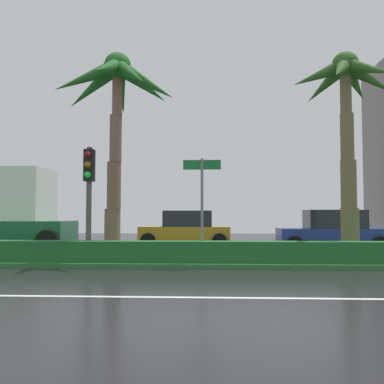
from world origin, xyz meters
TOP-DOWN VIEW (x-y plane):
  - ground_plane at (0.00, 9.00)m, footprint 90.00×42.00m
  - near_lane_divider_stripe at (0.00, 2.00)m, footprint 81.00×0.14m
  - median_strip at (0.00, 8.00)m, footprint 85.50×4.00m
  - median_hedge at (0.00, 6.60)m, footprint 76.50×0.70m
  - palm_tree_mid_left at (-4.03, 8.09)m, footprint 4.15×4.29m
  - palm_tree_centre_left at (3.66, 8.69)m, footprint 3.64×3.40m
  - traffic_signal_median_left at (-4.58, 6.82)m, footprint 0.28×0.43m
  - street_name_sign at (-1.18, 6.60)m, footprint 1.10×0.08m
  - car_in_traffic_leading at (-2.17, 14.89)m, footprint 4.30×2.02m
  - car_in_traffic_second at (4.06, 12.25)m, footprint 4.30×2.02m

SIDE VIEW (x-z plane):
  - ground_plane at x=0.00m, z-range -0.10..0.00m
  - near_lane_divider_stripe at x=0.00m, z-range 0.00..0.01m
  - median_strip at x=0.00m, z-range 0.00..0.15m
  - median_hedge at x=0.00m, z-range 0.15..0.75m
  - car_in_traffic_leading at x=-2.17m, z-range -0.03..1.69m
  - car_in_traffic_second at x=4.06m, z-range -0.03..1.69m
  - street_name_sign at x=-1.18m, z-range 0.58..3.58m
  - traffic_signal_median_left at x=-4.58m, z-range 0.79..4.19m
  - palm_tree_centre_left at x=3.66m, z-range 1.89..8.81m
  - palm_tree_mid_left at x=-4.03m, z-range 2.07..8.85m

